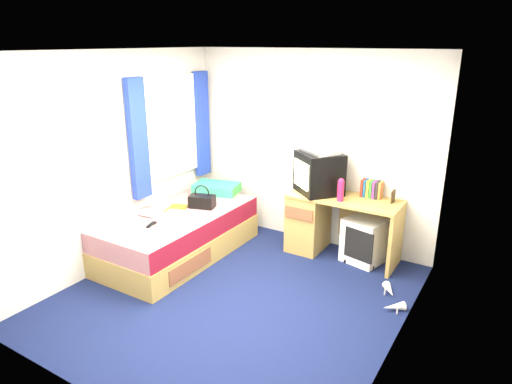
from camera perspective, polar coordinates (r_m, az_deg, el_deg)
The scene contains 20 objects.
ground at distance 4.79m, azimuth -2.66°, elevation -12.79°, with size 3.40×3.40×0.00m, color #0C1438.
room_shell at distance 4.23m, azimuth -2.95°, elevation 4.28°, with size 3.40×3.40×3.40m.
bed at distance 5.58m, azimuth -9.59°, elevation -5.23°, with size 1.01×2.00×0.54m.
pillow at distance 6.12m, azimuth -4.95°, elevation 0.48°, with size 0.58×0.37×0.13m, color teal.
desk at distance 5.61m, azimuth 8.25°, elevation -3.49°, with size 1.30×0.55×0.75m.
storage_cube at distance 5.51m, azimuth 13.44°, elevation -5.84°, with size 0.42×0.42×0.53m, color white.
crt_tv at distance 5.45m, azimuth 7.86°, elevation 2.40°, with size 0.67×0.66×0.49m.
vcr at distance 5.38m, azimuth 8.04°, elevation 5.33°, with size 0.43×0.31×0.08m, color silver.
book_row at distance 5.44m, azimuth 14.27°, elevation 0.38°, with size 0.24×0.13×0.20m.
picture_frame at distance 5.34m, azimuth 16.77°, elevation -0.53°, with size 0.02×0.12×0.14m, color black.
pink_water_bottle at distance 5.23m, azimuth 10.53°, elevation 0.13°, with size 0.08×0.08×0.24m, color #CA1C4E.
aerosol_can at distance 5.44m, azimuth 9.68°, elevation 0.69°, with size 0.06×0.06×0.20m, color white.
handbag at distance 5.60m, azimuth -6.75°, elevation -1.11°, with size 0.34×0.25×0.29m.
towel at distance 5.18m, azimuth -9.78°, elevation -3.26°, with size 0.31×0.26×0.10m, color white.
magazine at distance 5.61m, azimuth -9.88°, elevation -2.05°, with size 0.21×0.28×0.01m, color gold.
water_bottle at distance 5.43m, azimuth -13.55°, elevation -2.67°, with size 0.07×0.07×0.20m, color white.
colour_swatch_fan at distance 5.21m, azimuth -13.11°, elevation -3.93°, with size 0.22×0.06×0.01m, color gold.
remote_control at distance 5.18m, azimuth -12.94°, elevation -4.00°, with size 0.05×0.16×0.02m, color black.
window_assembly at distance 5.87m, azimuth -10.53°, elevation 7.66°, with size 0.11×1.42×1.40m.
white_heels at distance 4.86m, azimuth 16.58°, elevation -12.61°, with size 0.34×0.51×0.09m.
Camera 1 is at (2.33, -3.37, 2.48)m, focal length 32.00 mm.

